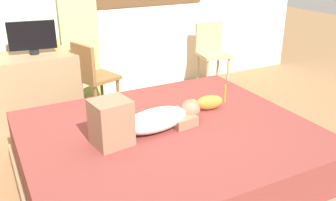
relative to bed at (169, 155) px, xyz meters
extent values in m
plane|color=olive|center=(-0.02, -0.15, -0.23)|extent=(16.00, 16.00, 0.00)
cube|color=#997A56|center=(0.00, 0.00, -0.16)|extent=(2.27, 1.93, 0.14)
cube|color=brown|center=(0.00, 0.00, 0.07)|extent=(2.20, 1.88, 0.33)
ellipsoid|color=silver|center=(-0.10, 0.03, 0.32)|extent=(0.59, 0.33, 0.17)
sphere|color=#8C664C|center=(0.24, 0.08, 0.32)|extent=(0.17, 0.17, 0.17)
cube|color=#8C664C|center=(-0.47, -0.02, 0.41)|extent=(0.29, 0.27, 0.34)
cube|color=#8C664C|center=(0.12, 0.06, 0.28)|extent=(0.24, 0.30, 0.08)
ellipsoid|color=#C67A2D|center=(0.49, 0.17, 0.30)|extent=(0.27, 0.15, 0.13)
sphere|color=#C67A2D|center=(0.34, 0.20, 0.31)|extent=(0.08, 0.08, 0.08)
cylinder|color=#C67A2D|center=(0.64, 0.15, 0.37)|extent=(0.03, 0.03, 0.16)
cube|color=#997A56|center=(-0.73, 1.74, 0.14)|extent=(0.90, 0.56, 0.74)
cylinder|color=black|center=(-0.69, 1.74, 0.53)|extent=(0.10, 0.10, 0.05)
cube|color=black|center=(-0.69, 1.74, 0.71)|extent=(0.48, 0.10, 0.30)
cylinder|color=gold|center=(-0.44, 1.92, 0.55)|extent=(0.08, 0.08, 0.09)
cylinder|color=brown|center=(0.00, 1.68, -0.01)|extent=(0.04, 0.04, 0.44)
cylinder|color=brown|center=(0.09, 1.39, -0.01)|extent=(0.04, 0.04, 0.44)
cylinder|color=brown|center=(-0.29, 1.59, -0.01)|extent=(0.04, 0.04, 0.44)
cylinder|color=brown|center=(-0.20, 1.30, -0.01)|extent=(0.04, 0.04, 0.44)
cube|color=brown|center=(-0.10, 1.49, 0.23)|extent=(0.48, 0.48, 0.04)
cube|color=brown|center=(-0.26, 1.44, 0.44)|extent=(0.16, 0.37, 0.38)
cylinder|color=tan|center=(1.69, 1.50, -0.01)|extent=(0.04, 0.04, 0.44)
cylinder|color=tan|center=(1.38, 1.54, -0.01)|extent=(0.04, 0.04, 0.44)
cylinder|color=tan|center=(1.73, 1.80, -0.01)|extent=(0.04, 0.04, 0.44)
cylinder|color=tan|center=(1.43, 1.84, -0.01)|extent=(0.04, 0.04, 0.44)
cube|color=tan|center=(1.56, 1.67, 0.23)|extent=(0.43, 0.43, 0.04)
cube|color=tan|center=(1.58, 1.84, 0.44)|extent=(0.38, 0.09, 0.38)
cube|color=#ADCC75|center=(-0.13, 2.02, 0.98)|extent=(0.44, 0.06, 2.43)
camera|label=1|loc=(-1.22, -2.33, 1.56)|focal=39.91mm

